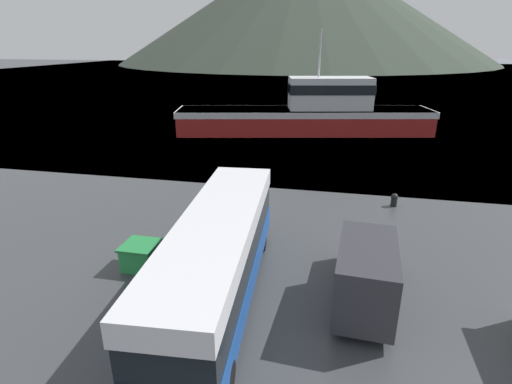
% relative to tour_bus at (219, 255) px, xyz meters
% --- Properties ---
extents(water_surface, '(240.00, 240.00, 0.00)m').
position_rel_tour_bus_xyz_m(water_surface, '(2.04, 132.30, -1.88)').
color(water_surface, slate).
rests_on(water_surface, ground).
extents(hill_backdrop, '(168.12, 168.12, 51.27)m').
position_rel_tour_bus_xyz_m(hill_backdrop, '(-16.04, 189.02, 23.75)').
color(hill_backdrop, '#333D33').
rests_on(hill_backdrop, ground).
extents(tour_bus, '(3.33, 11.60, 3.35)m').
position_rel_tour_bus_xyz_m(tour_bus, '(0.00, 0.00, 0.00)').
color(tour_bus, '#194799').
rests_on(tour_bus, ground).
extents(delivery_van, '(2.27, 5.71, 2.55)m').
position_rel_tour_bus_xyz_m(delivery_van, '(5.16, 0.94, -0.55)').
color(delivery_van, '#2D2D33').
rests_on(delivery_van, ground).
extents(fishing_boat, '(26.60, 10.41, 10.24)m').
position_rel_tour_bus_xyz_m(fishing_boat, '(0.70, 30.04, 0.18)').
color(fishing_boat, maroon).
rests_on(fishing_boat, water_surface).
extents(storage_bin, '(1.43, 1.45, 1.08)m').
position_rel_tour_bus_xyz_m(storage_bin, '(-3.92, 1.51, -1.33)').
color(storage_bin, green).
rests_on(storage_bin, ground).
extents(mooring_bollard, '(0.41, 0.41, 0.77)m').
position_rel_tour_bus_xyz_m(mooring_bollard, '(7.28, 10.74, -1.47)').
color(mooring_bollard, black).
rests_on(mooring_bollard, ground).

